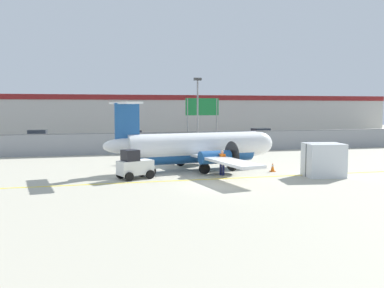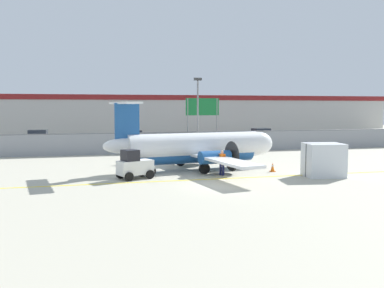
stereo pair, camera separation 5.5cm
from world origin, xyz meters
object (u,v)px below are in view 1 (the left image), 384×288
Objects in this scene: commuter_airplane at (198,148)px; parked_car_4 at (229,139)px; parked_car_1 at (84,141)px; baggage_tug at (135,165)px; parked_car_2 at (131,137)px; traffic_cone_near_left at (273,167)px; parked_car_5 at (260,134)px; parked_car_3 at (181,139)px; highway_sign at (202,111)px; ground_crew_worker at (222,161)px; parked_car_0 at (39,136)px; traffic_cone_near_right at (140,166)px; cargo_container at (324,160)px; apron_light_pole at (198,110)px.

parked_car_4 is at bearing 54.59° from commuter_airplane.
commuter_airplane is at bearing 120.14° from parked_car_1.
baggage_tug is 0.61× the size of parked_car_2.
parked_car_5 is (10.29, 25.97, 0.58)m from traffic_cone_near_left.
highway_sign reaches higher than parked_car_3.
highway_sign is (-4.21, -3.36, 3.24)m from parked_car_4.
baggage_tug is at bearing 136.68° from ground_crew_worker.
parked_car_5 is at bearing -2.34° from parked_car_0.
parked_car_2 is (-7.22, 25.08, 0.58)m from traffic_cone_near_left.
parked_car_0 is (-8.55, 29.86, 0.04)m from baggage_tug.
parked_car_3 is at bearing 67.24° from traffic_cone_near_right.
parked_car_0 is (-9.34, 26.26, 0.58)m from traffic_cone_near_right.
parked_car_5 reaches higher than traffic_cone_near_right.
parked_car_2 is at bearing -133.28° from parked_car_1.
cargo_container is at bearing -44.82° from commuter_airplane.
cargo_container is at bearing -80.51° from highway_sign.
parked_car_0 is 0.98× the size of parked_car_5.
apron_light_pole is 1.32× the size of highway_sign.
apron_light_pole reaches higher than parked_car_0.
parked_car_3 is at bearing 42.38° from ground_crew_worker.
ground_crew_worker is 33.24m from parked_car_0.
parked_car_0 reaches higher than traffic_cone_near_right.
parked_car_2 reaches higher than traffic_cone_near_left.
apron_light_pole is (-0.45, -8.77, 3.41)m from parked_car_3.
commuter_airplane is at bearing 62.78° from ground_crew_worker.
parked_car_2 and parked_car_4 have the same top height.
traffic_cone_near_left is at bearing -33.02° from ground_crew_worker.
traffic_cone_near_right is at bearing 101.53° from ground_crew_worker.
commuter_airplane is 8.85m from cargo_container.
traffic_cone_near_right is at bearing 162.22° from commuter_airplane.
traffic_cone_near_right is 30.03m from parked_car_5.
traffic_cone_near_left is 11.74m from apron_light_pole.
parked_car_5 is at bearing 49.71° from apron_light_pole.
cargo_container is at bearing -69.90° from apron_light_pole.
highway_sign is (1.86, 4.98, -0.16)m from apron_light_pole.
traffic_cone_near_left is 0.15× the size of parked_car_1.
highway_sign is at bearing 39.51° from baggage_tug.
traffic_cone_near_left is at bearing -17.95° from baggage_tug.
highway_sign is at bearing 56.72° from traffic_cone_near_right.
parked_car_0 is 22.52m from highway_sign.
apron_light_pole is at bearing -45.32° from parked_car_0.
highway_sign is at bearing 124.17° from parked_car_2.
traffic_cone_near_left is 0.15× the size of parked_car_2.
parked_car_3 is at bearing 19.93° from parked_car_5.
commuter_airplane is 6.03× the size of cargo_container.
parked_car_1 is 14.36m from apron_light_pole.
ground_crew_worker is 0.64× the size of cargo_container.
parked_car_2 is 0.98× the size of parked_car_4.
traffic_cone_near_left is at bearing -18.45° from traffic_cone_near_right.
commuter_airplane is 14.17m from highway_sign.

